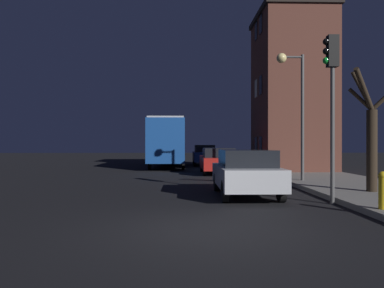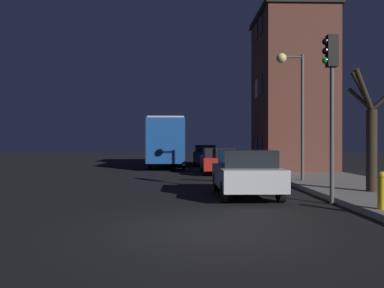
{
  "view_description": "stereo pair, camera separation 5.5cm",
  "coord_description": "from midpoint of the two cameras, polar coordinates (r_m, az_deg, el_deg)",
  "views": [
    {
      "loc": [
        -0.55,
        -7.57,
        1.74
      ],
      "look_at": [
        -0.07,
        10.34,
        1.7
      ],
      "focal_mm": 35.0,
      "sensor_mm": 36.0,
      "label": 1
    },
    {
      "loc": [
        -0.49,
        -7.57,
        1.74
      ],
      "look_at": [
        -0.07,
        10.34,
        1.7
      ],
      "focal_mm": 35.0,
      "sensor_mm": 36.0,
      "label": 2
    }
  ],
  "objects": [
    {
      "name": "car_mid_lane",
      "position": [
        21.47,
        3.91,
        -2.49
      ],
      "size": [
        1.89,
        4.5,
        1.47
      ],
      "color": "#B21E19",
      "rests_on": "ground"
    },
    {
      "name": "car_near_lane",
      "position": [
        12.4,
        8.07,
        -4.22
      ],
      "size": [
        1.84,
        4.12,
        1.53
      ],
      "color": "#B7BABF",
      "rests_on": "ground"
    },
    {
      "name": "bare_tree",
      "position": [
        13.46,
        25.46,
        0.98
      ],
      "size": [
        1.64,
        1.05,
        3.92
      ],
      "color": "#2D2319",
      "rests_on": "sidewalk"
    },
    {
      "name": "car_far_lane",
      "position": [
        29.63,
        1.82,
        -1.64
      ],
      "size": [
        1.74,
        4.19,
        1.61
      ],
      "color": "navy",
      "rests_on": "ground"
    },
    {
      "name": "ground_plane",
      "position": [
        7.79,
        2.39,
        -12.8
      ],
      "size": [
        120.0,
        120.0,
        0.0
      ],
      "primitive_type": "plane",
      "color": "black"
    },
    {
      "name": "fire_hydrant",
      "position": [
        10.06,
        26.94,
        -6.17
      ],
      "size": [
        0.21,
        0.21,
        0.91
      ],
      "color": "gold",
      "rests_on": "sidewalk"
    },
    {
      "name": "traffic_light",
      "position": [
        11.47,
        20.35,
        8.57
      ],
      "size": [
        0.43,
        0.24,
        4.81
      ],
      "color": "#4C4C4C",
      "rests_on": "ground"
    },
    {
      "name": "brick_building",
      "position": [
        23.74,
        14.86,
        7.83
      ],
      "size": [
        4.27,
        5.26,
        9.49
      ],
      "color": "brown",
      "rests_on": "sidewalk"
    },
    {
      "name": "bus",
      "position": [
        28.38,
        -3.67,
        0.76
      ],
      "size": [
        2.43,
        11.11,
        3.44
      ],
      "color": "#194793",
      "rests_on": "ground"
    },
    {
      "name": "streetlamp",
      "position": [
        16.64,
        15.14,
        7.76
      ],
      "size": [
        1.18,
        0.42,
        5.41
      ],
      "color": "#4C4C4C",
      "rests_on": "sidewalk"
    }
  ]
}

